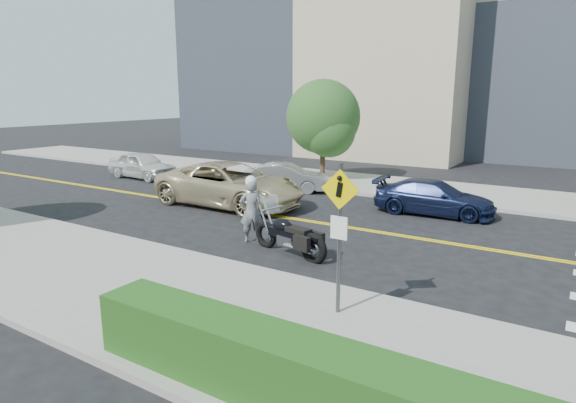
{
  "coord_description": "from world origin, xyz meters",
  "views": [
    {
      "loc": [
        8.1,
        -14.36,
        4.4
      ],
      "look_at": [
        0.46,
        -2.23,
        1.2
      ],
      "focal_mm": 30.0,
      "sensor_mm": 36.0,
      "label": 1
    }
  ],
  "objects_px": {
    "motorcyclist": "(251,209)",
    "parked_car_white": "(142,165)",
    "motorcycle": "(289,227)",
    "pedestrian_sign": "(339,225)",
    "parked_car_silver": "(285,177)",
    "parked_car_blue": "(434,197)",
    "suv": "(230,184)"
  },
  "relations": [
    {
      "from": "motorcyclist",
      "to": "parked_car_blue",
      "type": "relative_size",
      "value": 0.46
    },
    {
      "from": "motorcycle",
      "to": "suv",
      "type": "height_order",
      "value": "suv"
    },
    {
      "from": "motorcyclist",
      "to": "parked_car_silver",
      "type": "xyz_separation_m",
      "value": [
        -3.37,
        7.2,
        -0.37
      ]
    },
    {
      "from": "motorcycle",
      "to": "suv",
      "type": "distance_m",
      "value": 6.53
    },
    {
      "from": "motorcycle",
      "to": "parked_car_blue",
      "type": "xyz_separation_m",
      "value": [
        2.11,
        6.81,
        -0.15
      ]
    },
    {
      "from": "motorcyclist",
      "to": "parked_car_white",
      "type": "distance_m",
      "value": 13.25
    },
    {
      "from": "motorcyclist",
      "to": "suv",
      "type": "distance_m",
      "value": 5.06
    },
    {
      "from": "motorcycle",
      "to": "parked_car_white",
      "type": "xyz_separation_m",
      "value": [
        -13.35,
        6.48,
        -0.08
      ]
    },
    {
      "from": "motorcyclist",
      "to": "parked_car_blue",
      "type": "xyz_separation_m",
      "value": [
        3.71,
        6.43,
        -0.38
      ]
    },
    {
      "from": "parked_car_blue",
      "to": "suv",
      "type": "bearing_deg",
      "value": 107.96
    },
    {
      "from": "pedestrian_sign",
      "to": "parked_car_white",
      "type": "distance_m",
      "value": 18.83
    },
    {
      "from": "parked_car_silver",
      "to": "pedestrian_sign",
      "type": "bearing_deg",
      "value": -166.25
    },
    {
      "from": "motorcycle",
      "to": "suv",
      "type": "relative_size",
      "value": 0.42
    },
    {
      "from": "motorcyclist",
      "to": "suv",
      "type": "relative_size",
      "value": 0.33
    },
    {
      "from": "parked_car_silver",
      "to": "parked_car_blue",
      "type": "relative_size",
      "value": 0.89
    },
    {
      "from": "suv",
      "to": "parked_car_white",
      "type": "height_order",
      "value": "suv"
    },
    {
      "from": "motorcycle",
      "to": "parked_car_white",
      "type": "height_order",
      "value": "motorcycle"
    },
    {
      "from": "pedestrian_sign",
      "to": "motorcyclist",
      "type": "bearing_deg",
      "value": 144.19
    },
    {
      "from": "parked_car_white",
      "to": "suv",
      "type": "bearing_deg",
      "value": -105.5
    },
    {
      "from": "suv",
      "to": "parked_car_blue",
      "type": "xyz_separation_m",
      "value": [
        7.36,
        2.94,
        -0.23
      ]
    },
    {
      "from": "parked_car_white",
      "to": "parked_car_blue",
      "type": "height_order",
      "value": "parked_car_white"
    },
    {
      "from": "suv",
      "to": "parked_car_blue",
      "type": "relative_size",
      "value": 1.42
    },
    {
      "from": "motorcycle",
      "to": "parked_car_silver",
      "type": "distance_m",
      "value": 9.06
    },
    {
      "from": "pedestrian_sign",
      "to": "suv",
      "type": "distance_m",
      "value": 10.68
    },
    {
      "from": "motorcyclist",
      "to": "parked_car_white",
      "type": "height_order",
      "value": "motorcyclist"
    },
    {
      "from": "pedestrian_sign",
      "to": "parked_car_silver",
      "type": "height_order",
      "value": "pedestrian_sign"
    },
    {
      "from": "parked_car_white",
      "to": "parked_car_blue",
      "type": "xyz_separation_m",
      "value": [
        15.46,
        0.33,
        -0.07
      ]
    },
    {
      "from": "parked_car_silver",
      "to": "parked_car_white",
      "type": "bearing_deg",
      "value": 74.2
    },
    {
      "from": "pedestrian_sign",
      "to": "suv",
      "type": "relative_size",
      "value": 0.48
    },
    {
      "from": "parked_car_white",
      "to": "parked_car_blue",
      "type": "distance_m",
      "value": 15.46
    },
    {
      "from": "suv",
      "to": "parked_car_silver",
      "type": "distance_m",
      "value": 3.73
    },
    {
      "from": "motorcycle",
      "to": "parked_car_white",
      "type": "bearing_deg",
      "value": 166.34
    }
  ]
}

